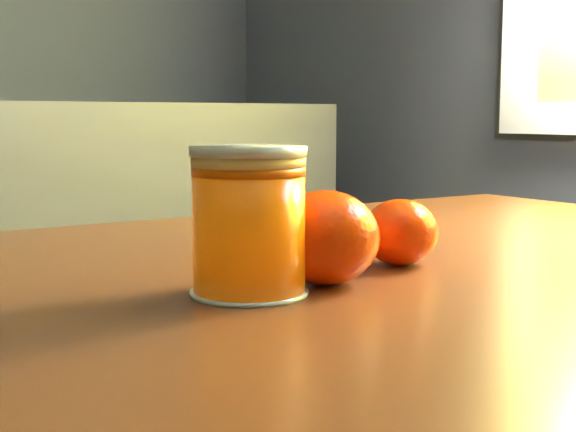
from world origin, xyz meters
TOP-DOWN VIEW (x-y plane):
  - table at (0.84, 0.26)m, footprint 1.06×0.79m
  - juice_glass at (0.69, 0.23)m, footprint 0.08×0.08m
  - orange_front at (0.75, 0.22)m, footprint 0.09×0.09m
  - orange_back at (0.85, 0.24)m, footprint 0.08×0.08m

SIDE VIEW (x-z plane):
  - table at x=0.84m, z-range 0.28..1.04m
  - orange_back at x=0.85m, z-range 0.76..0.81m
  - orange_front at x=0.75m, z-range 0.76..0.82m
  - juice_glass at x=0.69m, z-range 0.76..0.86m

